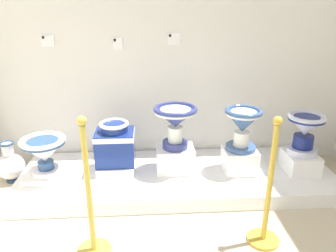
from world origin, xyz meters
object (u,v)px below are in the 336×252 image
(antique_toilet_rightmost, at_px, (175,119))
(decorative_vase_companion, at_px, (10,165))
(plinth_block_broad_patterned, at_px, (240,160))
(plinth_block_slender_white, at_px, (300,162))
(plinth_block_rightmost, at_px, (175,159))
(info_placard_second, at_px, (118,44))
(antique_toilet_leftmost, at_px, (115,143))
(antique_toilet_central_ornate, at_px, (44,150))
(info_placard_third, at_px, (174,39))
(antique_toilet_slender_white, at_px, (305,129))
(stanchion_post_near_left, at_px, (91,214))
(antique_toilet_broad_patterned, at_px, (243,123))
(info_placard_first, at_px, (47,41))
(plinth_block_central_ornate, at_px, (48,176))
(plinth_block_leftmost, at_px, (117,166))
(stanchion_post_near_right, at_px, (267,206))

(antique_toilet_rightmost, distance_m, decorative_vase_companion, 1.72)
(plinth_block_broad_patterned, height_order, plinth_block_slender_white, plinth_block_broad_patterned)
(plinth_block_rightmost, xyz_separation_m, info_placard_second, (-0.54, 0.49, 1.06))
(antique_toilet_leftmost, bearing_deg, antique_toilet_central_ornate, -167.78)
(info_placard_second, bearing_deg, antique_toilet_leftmost, -94.80)
(antique_toilet_rightmost, distance_m, plinth_block_broad_patterned, 0.76)
(antique_toilet_central_ornate, bearing_deg, antique_toilet_rightmost, 4.52)
(plinth_block_slender_white, height_order, info_placard_third, info_placard_third)
(plinth_block_slender_white, xyz_separation_m, antique_toilet_slender_white, (-0.00, -0.00, 0.35))
(plinth_block_broad_patterned, height_order, stanchion_post_near_left, stanchion_post_near_left)
(antique_toilet_rightmost, xyz_separation_m, antique_toilet_slender_white, (1.22, -0.10, -0.09))
(antique_toilet_slender_white, bearing_deg, antique_toilet_central_ornate, 179.87)
(antique_toilet_broad_patterned, relative_size, antique_toilet_slender_white, 1.02)
(antique_toilet_slender_white, bearing_deg, info_placard_first, 166.39)
(antique_toilet_central_ornate, distance_m, decorative_vase_companion, 0.55)
(plinth_block_central_ornate, distance_m, info_placard_third, 1.82)
(plinth_block_broad_patterned, bearing_deg, antique_toilet_rightmost, 174.96)
(antique_toilet_slender_white, bearing_deg, plinth_block_central_ornate, 179.87)
(plinth_block_leftmost, distance_m, decorative_vase_companion, 1.07)
(plinth_block_rightmost, bearing_deg, antique_toilet_slender_white, -4.77)
(antique_toilet_central_ornate, xyz_separation_m, antique_toilet_rightmost, (1.22, 0.10, 0.24))
(plinth_block_broad_patterned, height_order, decorative_vase_companion, decorative_vase_companion)
(antique_toilet_slender_white, height_order, info_placard_first, info_placard_first)
(plinth_block_rightmost, relative_size, info_placard_second, 2.93)
(decorative_vase_companion, bearing_deg, plinth_block_rightmost, -4.53)
(antique_toilet_broad_patterned, bearing_deg, stanchion_post_near_right, -92.55)
(plinth_block_slender_white, xyz_separation_m, decorative_vase_companion, (-2.86, 0.23, -0.06))
(antique_toilet_central_ornate, bearing_deg, decorative_vase_companion, 152.04)
(plinth_block_central_ornate, bearing_deg, antique_toilet_broad_patterned, 1.26)
(antique_toilet_leftmost, relative_size, info_placard_second, 3.39)
(antique_toilet_central_ornate, height_order, stanchion_post_near_right, stanchion_post_near_right)
(plinth_block_leftmost, xyz_separation_m, stanchion_post_near_right, (1.17, -0.96, 0.14))
(antique_toilet_central_ornate, height_order, antique_toilet_slender_white, antique_toilet_slender_white)
(stanchion_post_near_right, bearing_deg, antique_toilet_central_ornate, 155.55)
(plinth_block_broad_patterned, relative_size, info_placard_second, 2.50)
(antique_toilet_leftmost, xyz_separation_m, antique_toilet_broad_patterned, (1.21, -0.10, 0.21))
(plinth_block_central_ornate, height_order, plinth_block_leftmost, plinth_block_leftmost)
(decorative_vase_companion, bearing_deg, info_placard_third, 12.25)
(antique_toilet_central_ornate, bearing_deg, antique_toilet_leftmost, 12.22)
(antique_toilet_slender_white, height_order, info_placard_second, info_placard_second)
(plinth_block_broad_patterned, xyz_separation_m, decorative_vase_companion, (-2.27, 0.19, -0.08))
(antique_toilet_central_ornate, bearing_deg, info_placard_second, 41.09)
(plinth_block_leftmost, relative_size, info_placard_second, 2.86)
(stanchion_post_near_left, bearing_deg, antique_toilet_slender_white, 24.30)
(stanchion_post_near_left, bearing_deg, info_placard_second, 85.09)
(plinth_block_rightmost, relative_size, antique_toilet_rightmost, 0.88)
(decorative_vase_companion, bearing_deg, plinth_block_slender_white, -4.63)
(stanchion_post_near_left, bearing_deg, antique_toilet_broad_patterned, 34.69)
(info_placard_first, bearing_deg, plinth_block_broad_patterned, -16.39)
(antique_toilet_slender_white, bearing_deg, info_placard_second, 161.40)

